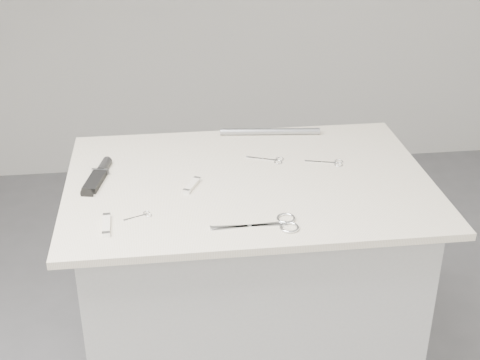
{
  "coord_description": "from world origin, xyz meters",
  "views": [
    {
      "loc": [
        -0.22,
        -1.62,
        1.76
      ],
      "look_at": [
        -0.02,
        -0.0,
        0.92
      ],
      "focal_mm": 50.0,
      "sensor_mm": 36.0,
      "label": 1
    }
  ],
  "objects": [
    {
      "name": "embroidery_scissors_a",
      "position": [
        0.25,
        0.07,
        0.92
      ],
      "size": [
        0.11,
        0.06,
        0.0
      ],
      "rotation": [
        0.0,
        0.0,
        -0.27
      ],
      "color": "white",
      "rests_on": "display_board"
    },
    {
      "name": "plinth",
      "position": [
        0.0,
        0.0,
        0.45
      ],
      "size": [
        0.9,
        0.6,
        0.9
      ],
      "primitive_type": "cube",
      "color": "#B2B2B0",
      "rests_on": "ground"
    },
    {
      "name": "large_shears",
      "position": [
        0.03,
        -0.25,
        0.92
      ],
      "size": [
        0.21,
        0.09,
        0.01
      ],
      "rotation": [
        0.0,
        0.0,
        0.01
      ],
      "color": "white",
      "rests_on": "display_board"
    },
    {
      "name": "pocket_knife_a",
      "position": [
        -0.16,
        -0.03,
        0.93
      ],
      "size": [
        0.05,
        0.09,
        0.01
      ],
      "rotation": [
        0.0,
        0.0,
        1.12
      ],
      "color": "white",
      "rests_on": "display_board"
    },
    {
      "name": "pocket_knife_b",
      "position": [
        -0.38,
        -0.21,
        0.93
      ],
      "size": [
        0.03,
        0.1,
        0.01
      ],
      "rotation": [
        0.0,
        0.0,
        1.61
      ],
      "color": "white",
      "rests_on": "display_board"
    },
    {
      "name": "metal_rail",
      "position": [
        0.11,
        0.3,
        0.93
      ],
      "size": [
        0.32,
        0.05,
        0.02
      ],
      "primitive_type": "cylinder",
      "rotation": [
        0.0,
        1.57,
        -0.1
      ],
      "color": "#94979C",
      "rests_on": "display_board"
    },
    {
      "name": "display_board",
      "position": [
        0.0,
        0.0,
        0.91
      ],
      "size": [
        1.0,
        0.7,
        0.02
      ],
      "primitive_type": "cube",
      "color": "beige",
      "rests_on": "plinth"
    },
    {
      "name": "embroidery_scissors_b",
      "position": [
        0.08,
        0.11,
        0.92
      ],
      "size": [
        0.11,
        0.07,
        0.0
      ],
      "rotation": [
        0.0,
        0.0,
        -0.38
      ],
      "color": "white",
      "rests_on": "display_board"
    },
    {
      "name": "sheathed_knife",
      "position": [
        -0.41,
        0.06,
        0.93
      ],
      "size": [
        0.07,
        0.19,
        0.02
      ],
      "rotation": [
        0.0,
        0.0,
        1.36
      ],
      "color": "black",
      "rests_on": "display_board"
    },
    {
      "name": "tiny_scissors",
      "position": [
        -0.29,
        -0.17,
        0.92
      ],
      "size": [
        0.07,
        0.04,
        0.0
      ],
      "rotation": [
        0.0,
        0.0,
        0.4
      ],
      "color": "white",
      "rests_on": "display_board"
    }
  ]
}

